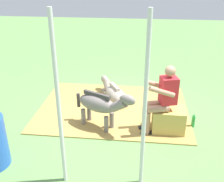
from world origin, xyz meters
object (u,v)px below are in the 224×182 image
(pony_lying, at_px, (114,94))
(tent_pole_mid, at_px, (59,106))
(hay_bale, at_px, (168,120))
(soda_bottle, at_px, (193,120))
(person_seated, at_px, (162,97))
(pony_standing, at_px, (101,105))
(tent_pole_left, at_px, (145,108))

(pony_lying, xyz_separation_m, tent_pole_mid, (0.46, 2.77, 1.10))
(hay_bale, height_order, pony_lying, hay_bale)
(soda_bottle, bearing_deg, person_seated, 18.74)
(pony_standing, distance_m, soda_bottle, 1.92)
(pony_lying, height_order, soda_bottle, pony_lying)
(person_seated, distance_m, pony_standing, 1.19)
(pony_lying, height_order, tent_pole_mid, tent_pole_mid)
(hay_bale, distance_m, tent_pole_left, 1.90)
(person_seated, relative_size, tent_pole_left, 0.53)
(person_seated, height_order, tent_pole_left, tent_pole_left)
(person_seated, height_order, tent_pole_mid, tent_pole_mid)
(pony_lying, bearing_deg, pony_standing, 83.82)
(hay_bale, height_order, tent_pole_left, tent_pole_left)
(pony_standing, bearing_deg, pony_lying, -96.18)
(pony_standing, relative_size, tent_pole_mid, 0.48)
(pony_standing, height_order, pony_lying, pony_standing)
(person_seated, bearing_deg, tent_pole_left, 76.80)
(hay_bale, relative_size, soda_bottle, 2.10)
(person_seated, xyz_separation_m, tent_pole_left, (0.34, 1.47, 0.53))
(tent_pole_left, bearing_deg, hay_bale, -108.69)
(pony_lying, height_order, tent_pole_left, tent_pole_left)
(pony_lying, distance_m, tent_pole_mid, 3.01)
(person_seated, distance_m, pony_lying, 1.70)
(soda_bottle, bearing_deg, tent_pole_left, 58.67)
(person_seated, bearing_deg, pony_standing, 0.88)
(hay_bale, xyz_separation_m, pony_standing, (1.33, 0.05, 0.29))
(soda_bottle, distance_m, tent_pole_mid, 3.05)
(pony_standing, distance_m, tent_pole_mid, 1.74)
(pony_standing, relative_size, tent_pole_left, 0.48)
(person_seated, relative_size, soda_bottle, 4.60)
(person_seated, distance_m, soda_bottle, 0.96)
(soda_bottle, relative_size, tent_pole_mid, 0.12)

